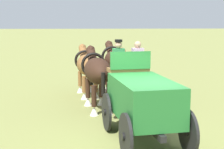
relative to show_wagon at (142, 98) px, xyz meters
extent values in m
plane|color=olive|center=(-0.16, -0.03, -1.19)|extent=(220.00, 220.00, 0.00)
cube|color=#236B2D|center=(-0.16, -0.03, 0.03)|extent=(3.12, 1.87, 1.07)
cube|color=brown|center=(1.53, 0.24, 0.60)|extent=(0.75, 1.36, 0.12)
cube|color=#236B2D|center=(1.93, 0.30, -0.16)|extent=(0.41, 1.17, 0.60)
cube|color=#236B2D|center=(1.24, 0.19, 0.94)|extent=(0.26, 1.28, 0.55)
cube|color=black|center=(-0.16, -0.03, -0.61)|extent=(3.21, 0.66, 0.16)
cylinder|color=black|center=(0.87, 0.96, -0.61)|extent=(1.16, 0.26, 1.16)
cylinder|color=black|center=(0.87, 0.96, -0.61)|extent=(0.23, 0.21, 0.20)
cylinder|color=black|center=(1.12, -0.65, -0.61)|extent=(1.16, 0.26, 1.16)
cylinder|color=black|center=(1.12, -0.65, -0.61)|extent=(0.23, 0.21, 0.20)
cylinder|color=black|center=(-1.45, 0.60, -0.61)|extent=(1.16, 0.26, 1.16)
cylinder|color=black|center=(-1.45, 0.60, -0.61)|extent=(0.23, 0.21, 0.20)
cylinder|color=black|center=(-1.20, -1.01, -0.61)|extent=(1.16, 0.26, 1.16)
cylinder|color=black|center=(-1.20, -1.01, -0.61)|extent=(0.23, 0.21, 0.20)
cylinder|color=brown|center=(2.57, 0.40, -0.56)|extent=(2.58, 0.50, 0.10)
cube|color=#2D2D33|center=(1.60, 0.57, 0.74)|extent=(0.44, 0.38, 0.16)
cube|color=#338C4C|center=(1.48, 0.55, 1.02)|extent=(0.29, 0.39, 0.55)
sphere|color=tan|center=(1.48, 0.55, 1.40)|extent=(0.22, 0.22, 0.22)
cylinder|color=black|center=(1.48, 0.55, 1.53)|extent=(0.24, 0.24, 0.08)
cube|color=#2D2D33|center=(1.70, -0.05, 0.74)|extent=(0.44, 0.38, 0.16)
cube|color=silver|center=(1.58, -0.07, 1.02)|extent=(0.29, 0.39, 0.55)
sphere|color=tan|center=(1.58, -0.07, 1.40)|extent=(0.22, 0.22, 0.22)
ellipsoid|color=#331E14|center=(3.36, 1.18, 0.30)|extent=(2.24, 1.28, 0.96)
cylinder|color=#331E14|center=(4.05, 1.56, -0.49)|extent=(0.18, 0.18, 0.76)
cone|color=silver|center=(4.05, 1.56, -1.03)|extent=(0.30, 0.30, 0.33)
cylinder|color=#331E14|center=(4.13, 1.04, -0.49)|extent=(0.18, 0.18, 0.76)
cone|color=silver|center=(4.13, 1.04, -1.03)|extent=(0.30, 0.30, 0.33)
cylinder|color=#331E14|center=(2.59, 1.33, -0.49)|extent=(0.18, 0.18, 0.76)
cone|color=silver|center=(2.59, 1.33, -1.03)|extent=(0.30, 0.30, 0.33)
cylinder|color=#331E14|center=(2.67, 0.81, -0.49)|extent=(0.18, 0.18, 0.76)
cone|color=silver|center=(2.67, 0.81, -1.03)|extent=(0.30, 0.30, 0.33)
cylinder|color=#331E14|center=(4.67, 1.39, 0.71)|extent=(0.99, 0.50, 0.81)
ellipsoid|color=#331E14|center=(5.03, 1.44, 0.97)|extent=(0.63, 0.35, 0.32)
cube|color=silver|center=(5.31, 1.49, 0.97)|extent=(0.07, 0.11, 0.24)
torus|color=black|center=(4.30, 1.33, 0.40)|extent=(0.27, 1.00, 0.99)
cylinder|color=black|center=(2.26, 1.01, 0.00)|extent=(0.14, 0.14, 0.80)
ellipsoid|color=brown|center=(3.56, -0.10, 0.22)|extent=(2.11, 1.21, 0.92)
cylinder|color=brown|center=(4.21, 0.25, -0.53)|extent=(0.18, 0.18, 0.71)
cone|color=silver|center=(4.21, 0.25, -1.04)|extent=(0.30, 0.30, 0.30)
cylinder|color=brown|center=(4.29, -0.24, -0.53)|extent=(0.18, 0.18, 0.71)
cone|color=silver|center=(4.29, -0.24, -1.04)|extent=(0.30, 0.30, 0.30)
cylinder|color=brown|center=(2.83, 0.04, -0.53)|extent=(0.18, 0.18, 0.71)
cone|color=silver|center=(2.83, 0.04, -1.04)|extent=(0.30, 0.30, 0.30)
cylinder|color=brown|center=(2.91, -0.46, -0.53)|extent=(0.18, 0.18, 0.71)
cone|color=silver|center=(2.91, -0.46, -1.04)|extent=(0.30, 0.30, 0.30)
cylinder|color=brown|center=(4.81, 0.09, 0.61)|extent=(0.99, 0.50, 0.81)
ellipsoid|color=brown|center=(5.17, 0.15, 0.87)|extent=(0.63, 0.35, 0.32)
cube|color=silver|center=(5.45, 0.19, 0.87)|extent=(0.07, 0.11, 0.24)
torus|color=black|center=(4.44, 0.04, 0.32)|extent=(0.26, 0.95, 0.94)
cylinder|color=black|center=(2.53, -0.26, -0.08)|extent=(0.14, 0.14, 0.80)
ellipsoid|color=brown|center=(5.93, 1.58, 0.20)|extent=(2.17, 1.22, 0.91)
cylinder|color=brown|center=(6.60, 1.94, -0.54)|extent=(0.18, 0.18, 0.70)
cone|color=silver|center=(6.60, 1.94, -1.04)|extent=(0.30, 0.30, 0.30)
cylinder|color=brown|center=(6.68, 1.45, -0.54)|extent=(0.18, 0.18, 0.70)
cone|color=silver|center=(6.68, 1.45, -1.04)|extent=(0.30, 0.30, 0.30)
cylinder|color=brown|center=(5.18, 1.72, -0.54)|extent=(0.18, 0.18, 0.70)
cone|color=silver|center=(5.18, 1.72, -1.04)|extent=(0.30, 0.30, 0.30)
cylinder|color=brown|center=(5.26, 1.23, -0.54)|extent=(0.18, 0.18, 0.70)
cone|color=silver|center=(5.26, 1.23, -1.04)|extent=(0.30, 0.30, 0.30)
cylinder|color=brown|center=(7.20, 1.78, 0.59)|extent=(0.99, 0.50, 0.81)
ellipsoid|color=brown|center=(7.57, 1.84, 0.85)|extent=(0.63, 0.35, 0.32)
cube|color=silver|center=(7.84, 1.88, 0.85)|extent=(0.07, 0.11, 0.24)
torus|color=black|center=(6.84, 1.73, 0.30)|extent=(0.26, 0.95, 0.94)
cylinder|color=black|center=(4.87, 1.42, -0.10)|extent=(0.14, 0.14, 0.80)
ellipsoid|color=#331E14|center=(6.13, 0.30, 0.33)|extent=(2.10, 1.29, 1.00)
cylinder|color=#331E14|center=(6.77, 0.68, -0.48)|extent=(0.18, 0.18, 0.77)
cone|color=silver|center=(6.77, 0.68, -1.03)|extent=(0.30, 0.30, 0.33)
cylinder|color=#331E14|center=(6.85, 0.13, -0.48)|extent=(0.18, 0.18, 0.77)
cone|color=silver|center=(6.85, 0.13, -1.03)|extent=(0.30, 0.30, 0.33)
cylinder|color=#331E14|center=(5.40, 0.46, -0.48)|extent=(0.18, 0.18, 0.77)
cone|color=silver|center=(5.40, 0.46, -1.03)|extent=(0.30, 0.30, 0.33)
cylinder|color=#331E14|center=(5.49, -0.08, -0.48)|extent=(0.18, 0.18, 0.77)
cone|color=silver|center=(5.49, -0.08, -1.03)|extent=(0.30, 0.30, 0.33)
cylinder|color=#331E14|center=(7.37, 0.49, 0.74)|extent=(0.99, 0.50, 0.81)
ellipsoid|color=#331E14|center=(7.73, 0.55, 1.00)|extent=(0.63, 0.35, 0.32)
cube|color=silver|center=(8.01, 0.59, 1.00)|extent=(0.07, 0.11, 0.24)
torus|color=black|center=(7.01, 0.44, 0.43)|extent=(0.28, 1.03, 1.02)
cylinder|color=black|center=(5.10, 0.14, 0.03)|extent=(0.14, 0.14, 0.80)
camera|label=1|loc=(-9.73, 1.42, 2.23)|focal=57.21mm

